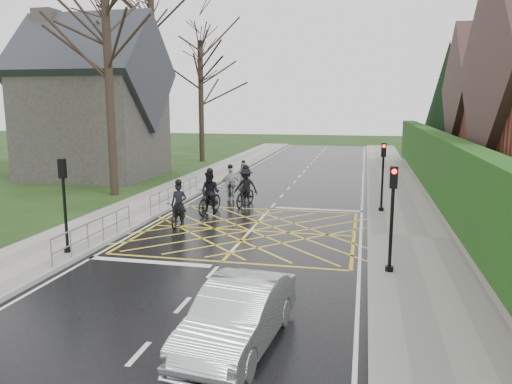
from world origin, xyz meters
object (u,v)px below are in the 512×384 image
at_px(cyclist_front, 230,187).
at_px(cyclist_rear, 178,211).
at_px(car, 238,316).
at_px(cyclist_back, 210,196).
at_px(cyclist_lead, 243,178).
at_px(cyclist_mid, 246,191).

bearing_deg(cyclist_front, cyclist_rear, -112.58).
bearing_deg(car, cyclist_back, 116.16).
xyz_separation_m(cyclist_back, cyclist_front, (0.09, 3.12, -0.10)).
distance_m(cyclist_front, car, 15.58).
relative_size(cyclist_rear, cyclist_lead, 1.15).
relative_size(cyclist_back, cyclist_front, 1.11).
bearing_deg(cyclist_back, cyclist_lead, 102.32).
distance_m(cyclist_rear, cyclist_mid, 4.78).
relative_size(cyclist_back, cyclist_mid, 0.99).
relative_size(cyclist_rear, car, 0.50).
bearing_deg(cyclist_rear, cyclist_back, 68.79).
distance_m(cyclist_lead, car, 19.61).
bearing_deg(cyclist_mid, cyclist_front, 143.69).
relative_size(cyclist_front, cyclist_lead, 1.10).
bearing_deg(cyclist_lead, cyclist_rear, -109.15).
bearing_deg(cyclist_back, cyclist_mid, 70.58).
height_order(cyclist_rear, cyclist_mid, cyclist_mid).
bearing_deg(cyclist_rear, cyclist_front, 75.46).
xyz_separation_m(cyclist_back, car, (4.34, -11.87, -0.11)).
distance_m(cyclist_rear, cyclist_back, 2.48).
distance_m(cyclist_mid, cyclist_lead, 5.35).
bearing_deg(cyclist_front, cyclist_lead, 78.81).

